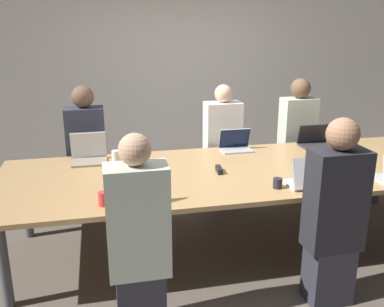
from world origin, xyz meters
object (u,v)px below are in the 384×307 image
Objects in this scene: cup_far_right at (342,143)px; person_near_left at (139,241)px; laptop_far_right at (315,140)px; bottle_near_midright at (333,166)px; stapler at (219,170)px; person_far_left at (87,154)px; cup_far_left at (116,156)px; laptop_near_left at (135,194)px; person_far_center at (222,148)px; laptop_far_left at (89,153)px; cup_near_midright at (278,183)px; person_far_right at (297,139)px; person_near_midright at (334,216)px; cup_near_left at (103,199)px; laptop_near_midright at (311,178)px; laptop_far_center at (235,144)px.

person_near_left is (-2.36, -1.50, -0.11)m from cup_far_right.
laptop_far_right reaches higher than cup_far_right.
bottle_near_midright reaches higher than stapler.
person_far_left is 0.54m from cup_far_left.
person_far_center is at bearing -126.75° from laptop_near_left.
person_near_left reaches higher than laptop_far_left.
person_far_center reaches higher than cup_far_right.
cup_near_midright is 0.06× the size of person_far_right.
person_far_left is 1.02× the size of person_near_left.
person_near_midright is 17.27× the size of cup_far_right.
laptop_far_left is at bearing 95.74° from cup_near_left.
person_far_left is at bearing 146.19° from bottle_near_midright.
person_near_midright is 1.02× the size of person_near_left.
stapler is at bearing -58.51° from person_near_midright.
laptop_near_midright is at bearing -34.48° from cup_far_left.
person_near_left reaches higher than laptop_far_right.
person_far_left is (-1.81, 1.50, -0.12)m from laptop_near_midright.
bottle_near_midright is 1.83m from person_near_left.
stapler is at bearing -119.62° from laptop_far_center.
cup_far_left is 0.32× the size of laptop_near_left.
cup_near_left is 1.80m from laptop_far_center.
cup_far_right is 2.68m from laptop_far_left.
cup_near_left reaches higher than cup_far_left.
person_far_center is 1.03m from stapler.
cup_far_left is (0.29, -0.45, 0.10)m from person_far_left.
person_near_midright is at bearing -45.57° from cup_far_left.
person_near_left reaches higher than cup_far_right.
stapler is at bearing -31.58° from cup_far_left.
laptop_far_center is at bearing -135.18° from laptop_near_left.
person_near_left is at bearing -156.48° from cup_near_midright.
bottle_near_midright is at bearing -104.66° from person_far_right.
person_far_center is (-0.27, 1.94, -0.02)m from person_near_midright.
laptop_far_right is 2.54m from cup_near_left.
laptop_near_midright is at bearing -161.64° from person_near_left.
cup_near_left reaches higher than cup_far_right.
person_far_right is 4.36× the size of laptop_far_center.
laptop_far_right is 2.34m from laptop_near_left.
laptop_near_left reaches higher than stapler.
person_far_right is 2.22m from cup_far_left.
person_far_left is 1.54m from stapler.
laptop_far_right is at bearing 163.16° from cup_far_right.
laptop_near_left is (-1.43, -0.02, 0.00)m from laptop_near_midright.
cup_near_left is (-1.62, 0.45, 0.10)m from person_near_midright.
cup_far_right is 2.56m from laptop_near_left.
person_far_right is 0.95m from person_far_center.
laptop_far_right is 2.46m from person_far_left.
cup_far_left is (-1.52, 1.05, -0.02)m from laptop_near_midright.
laptop_far_left reaches higher than cup_near_left.
cup_far_left is 1.53m from person_near_left.
cup_far_right is 0.79× the size of cup_near_left.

